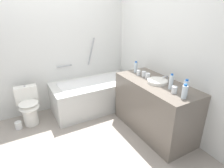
% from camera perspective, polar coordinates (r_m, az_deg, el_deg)
% --- Properties ---
extents(ground_plane, '(3.98, 3.98, 0.00)m').
position_cam_1_polar(ground_plane, '(3.09, -9.86, -16.45)').
color(ground_plane, '#9E9389').
extents(wall_back_tiled, '(3.38, 0.10, 2.38)m').
position_cam_1_polar(wall_back_tiled, '(3.70, -17.89, 10.11)').
color(wall_back_tiled, silver).
rests_on(wall_back_tiled, ground_plane).
extents(wall_right_mirror, '(0.10, 2.82, 2.38)m').
position_cam_1_polar(wall_right_mirror, '(3.30, 14.89, 8.99)').
color(wall_right_mirror, silver).
rests_on(wall_right_mirror, ground_plane).
extents(bathtub, '(1.63, 0.79, 1.35)m').
position_cam_1_polar(bathtub, '(3.76, -5.42, -3.09)').
color(bathtub, silver).
rests_on(bathtub, ground_plane).
extents(toilet, '(0.37, 0.46, 0.67)m').
position_cam_1_polar(toilet, '(3.55, -24.14, -6.23)').
color(toilet, white).
rests_on(toilet, ground_plane).
extents(vanity_counter, '(0.64, 1.39, 0.86)m').
position_cam_1_polar(vanity_counter, '(3.10, 12.79, -6.88)').
color(vanity_counter, '#6B6056').
rests_on(vanity_counter, ground_plane).
extents(sink_basin, '(0.31, 0.31, 0.05)m').
position_cam_1_polar(sink_basin, '(2.90, 13.75, 0.80)').
color(sink_basin, white).
rests_on(sink_basin, vanity_counter).
extents(sink_faucet, '(0.11, 0.15, 0.09)m').
position_cam_1_polar(sink_faucet, '(3.01, 16.36, 1.66)').
color(sink_faucet, '#ABABB0').
rests_on(sink_faucet, vanity_counter).
extents(water_bottle_0, '(0.07, 0.07, 0.23)m').
position_cam_1_polar(water_bottle_0, '(2.56, 21.64, -1.17)').
color(water_bottle_0, silver).
rests_on(water_bottle_0, vanity_counter).
extents(water_bottle_1, '(0.07, 0.07, 0.19)m').
position_cam_1_polar(water_bottle_1, '(2.49, 21.34, -2.26)').
color(water_bottle_1, silver).
rests_on(water_bottle_1, vanity_counter).
extents(water_bottle_2, '(0.06, 0.06, 0.20)m').
position_cam_1_polar(water_bottle_2, '(3.28, 7.31, 5.13)').
color(water_bottle_2, silver).
rests_on(water_bottle_2, vanity_counter).
extents(water_bottle_3, '(0.06, 0.06, 0.23)m').
position_cam_1_polar(water_bottle_3, '(2.70, 17.68, 0.63)').
color(water_bottle_3, silver).
rests_on(water_bottle_3, vanity_counter).
extents(drinking_glass_0, '(0.07, 0.07, 0.09)m').
position_cam_1_polar(drinking_glass_0, '(3.04, 10.89, 2.50)').
color(drinking_glass_0, white).
rests_on(drinking_glass_0, vanity_counter).
extents(drinking_glass_1, '(0.06, 0.06, 0.09)m').
position_cam_1_polar(drinking_glass_1, '(3.16, 8.15, 3.47)').
color(drinking_glass_1, white).
rests_on(drinking_glass_1, vanity_counter).
extents(drinking_glass_2, '(0.07, 0.07, 0.10)m').
position_cam_1_polar(drinking_glass_2, '(2.61, 18.58, -1.69)').
color(drinking_glass_2, white).
rests_on(drinking_glass_2, vanity_counter).
extents(drinking_glass_3, '(0.07, 0.07, 0.09)m').
position_cam_1_polar(drinking_glass_3, '(3.11, 9.75, 3.05)').
color(drinking_glass_3, white).
rests_on(drinking_glass_3, vanity_counter).
extents(toilet_paper_roll, '(0.11, 0.11, 0.13)m').
position_cam_1_polar(toilet_paper_roll, '(3.60, -26.74, -11.24)').
color(toilet_paper_roll, white).
rests_on(toilet_paper_roll, ground_plane).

